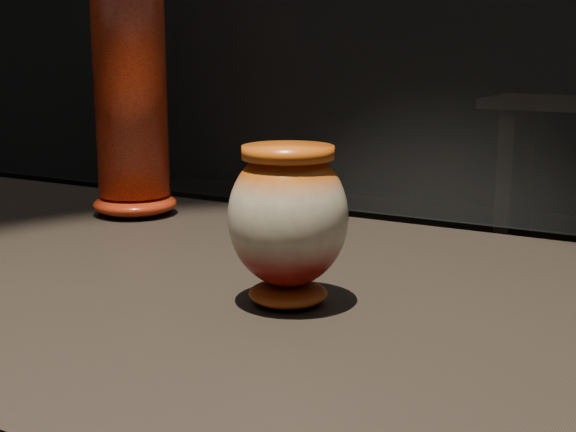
# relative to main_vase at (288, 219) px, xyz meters

# --- Properties ---
(main_vase) EXTENTS (0.14, 0.14, 0.17)m
(main_vase) POSITION_rel_main_vase_xyz_m (0.00, 0.00, 0.00)
(main_vase) COLOR maroon
(main_vase) RESTS_ON display_plinth
(tall_vase) EXTENTS (0.15, 0.15, 0.44)m
(tall_vase) POSITION_rel_main_vase_xyz_m (-0.45, 0.28, 0.12)
(tall_vase) COLOR #D1440D
(tall_vase) RESTS_ON display_plinth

